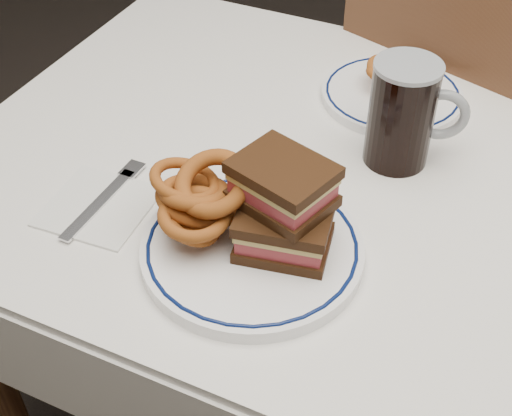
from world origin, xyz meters
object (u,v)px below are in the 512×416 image
at_px(chair_far, 453,143).
at_px(main_plate, 252,249).
at_px(beer_mug, 404,113).
at_px(far_plate, 392,94).
at_px(reuben_sandwich, 283,207).

distance_m(chair_far, main_plate, 0.76).
relative_size(beer_mug, far_plate, 0.69).
height_order(reuben_sandwich, beer_mug, beer_mug).
height_order(chair_far, beer_mug, chair_far).
bearing_deg(reuben_sandwich, chair_far, 80.61).
xyz_separation_m(main_plate, beer_mug, (0.11, 0.28, 0.07)).
bearing_deg(far_plate, chair_far, 71.15).
xyz_separation_m(main_plate, reuben_sandwich, (0.03, 0.02, 0.07)).
relative_size(chair_far, far_plate, 3.92).
relative_size(reuben_sandwich, far_plate, 0.61).
bearing_deg(beer_mug, reuben_sandwich, -106.86).
bearing_deg(main_plate, chair_far, 78.21).
xyz_separation_m(chair_far, far_plate, (-0.09, -0.26, 0.25)).
height_order(beer_mug, far_plate, beer_mug).
bearing_deg(beer_mug, chair_far, 85.45).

